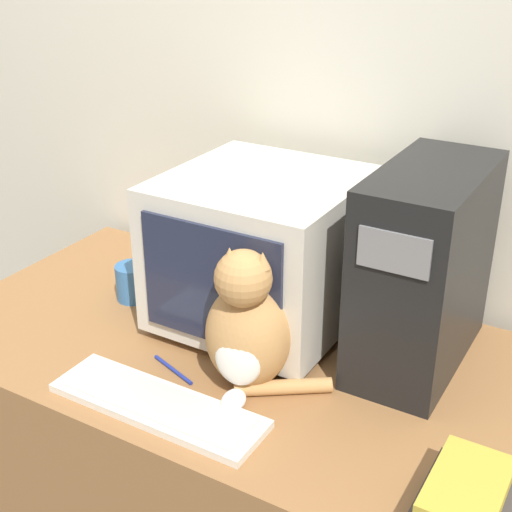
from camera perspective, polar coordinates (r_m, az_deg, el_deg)
wall_back at (r=1.96m, az=6.23°, el=12.19°), size 7.00×0.05×2.50m
desk at (r=1.99m, az=-1.04°, el=-16.32°), size 1.59×0.83×0.74m
crt_monitor at (r=1.78m, az=0.49°, el=0.48°), size 0.45×0.47×0.39m
computer_tower at (r=1.66m, az=13.26°, el=-0.97°), size 0.21×0.45×0.47m
keyboard at (r=1.58m, az=-7.88°, el=-11.72°), size 0.49×0.15×0.02m
cat at (r=1.56m, az=-0.69°, el=-5.89°), size 0.30×0.25×0.35m
book_stack at (r=1.36m, az=16.36°, el=-18.03°), size 0.15×0.21×0.08m
pen at (r=1.69m, az=-6.65°, el=-9.01°), size 0.14×0.06×0.01m
mug at (r=1.99m, az=-9.77°, el=-2.09°), size 0.10×0.09×0.10m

